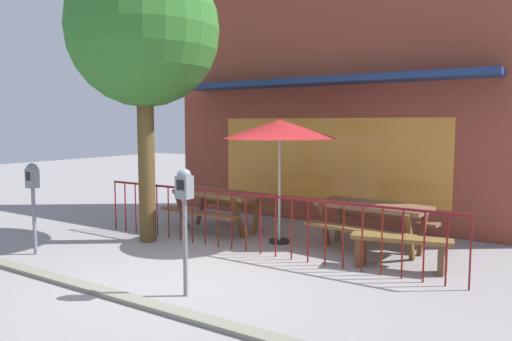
{
  "coord_description": "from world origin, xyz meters",
  "views": [
    {
      "loc": [
        4.12,
        -4.73,
        2.09
      ],
      "look_at": [
        -0.2,
        2.02,
        1.3
      ],
      "focal_mm": 33.61,
      "sensor_mm": 36.0,
      "label": 1
    }
  ],
  "objects_px": {
    "patio_umbrella": "(280,130)",
    "parking_meter_far": "(184,198)",
    "patio_bench": "(401,246)",
    "street_tree": "(144,32)",
    "parking_meter_near": "(33,184)",
    "picnic_table_right": "(372,214)",
    "picnic_table_left": "(218,200)"
  },
  "relations": [
    {
      "from": "patio_umbrella",
      "to": "parking_meter_far",
      "type": "height_order",
      "value": "patio_umbrella"
    },
    {
      "from": "patio_bench",
      "to": "street_tree",
      "type": "xyz_separation_m",
      "value": [
        -4.26,
        -0.74,
        3.29
      ]
    },
    {
      "from": "patio_bench",
      "to": "parking_meter_far",
      "type": "xyz_separation_m",
      "value": [
        -1.9,
        -2.45,
        0.85
      ]
    },
    {
      "from": "patio_umbrella",
      "to": "parking_meter_near",
      "type": "relative_size",
      "value": 1.47
    },
    {
      "from": "patio_umbrella",
      "to": "patio_bench",
      "type": "bearing_deg",
      "value": -10.85
    },
    {
      "from": "picnic_table_right",
      "to": "parking_meter_near",
      "type": "relative_size",
      "value": 1.32
    },
    {
      "from": "picnic_table_left",
      "to": "picnic_table_right",
      "type": "distance_m",
      "value": 3.01
    },
    {
      "from": "patio_bench",
      "to": "picnic_table_right",
      "type": "bearing_deg",
      "value": 130.72
    },
    {
      "from": "patio_umbrella",
      "to": "parking_meter_far",
      "type": "relative_size",
      "value": 1.38
    },
    {
      "from": "picnic_table_left",
      "to": "parking_meter_near",
      "type": "distance_m",
      "value": 3.31
    },
    {
      "from": "patio_bench",
      "to": "street_tree",
      "type": "relative_size",
      "value": 0.29
    },
    {
      "from": "picnic_table_right",
      "to": "parking_meter_far",
      "type": "relative_size",
      "value": 1.24
    },
    {
      "from": "parking_meter_far",
      "to": "picnic_table_left",
      "type": "bearing_deg",
      "value": 120.64
    },
    {
      "from": "picnic_table_right",
      "to": "street_tree",
      "type": "distance_m",
      "value": 4.92
    },
    {
      "from": "parking_meter_near",
      "to": "parking_meter_far",
      "type": "height_order",
      "value": "parking_meter_far"
    },
    {
      "from": "patio_umbrella",
      "to": "patio_bench",
      "type": "height_order",
      "value": "patio_umbrella"
    },
    {
      "from": "parking_meter_far",
      "to": "street_tree",
      "type": "height_order",
      "value": "street_tree"
    },
    {
      "from": "picnic_table_left",
      "to": "parking_meter_near",
      "type": "xyz_separation_m",
      "value": [
        -1.45,
        -2.93,
        0.52
      ]
    },
    {
      "from": "picnic_table_right",
      "to": "patio_umbrella",
      "type": "xyz_separation_m",
      "value": [
        -1.54,
        -0.39,
        1.37
      ]
    },
    {
      "from": "parking_meter_far",
      "to": "street_tree",
      "type": "relative_size",
      "value": 0.31
    },
    {
      "from": "picnic_table_right",
      "to": "parking_meter_far",
      "type": "height_order",
      "value": "parking_meter_far"
    },
    {
      "from": "patio_umbrella",
      "to": "patio_bench",
      "type": "relative_size",
      "value": 1.5
    },
    {
      "from": "parking_meter_near",
      "to": "patio_bench",
      "type": "bearing_deg",
      "value": 24.28
    },
    {
      "from": "picnic_table_left",
      "to": "patio_bench",
      "type": "distance_m",
      "value": 3.77
    },
    {
      "from": "picnic_table_right",
      "to": "patio_bench",
      "type": "bearing_deg",
      "value": -49.28
    },
    {
      "from": "patio_bench",
      "to": "parking_meter_near",
      "type": "xyz_separation_m",
      "value": [
        -5.16,
        -2.33,
        0.78
      ]
    },
    {
      "from": "picnic_table_left",
      "to": "parking_meter_far",
      "type": "xyz_separation_m",
      "value": [
        1.81,
        -3.06,
        0.59
      ]
    },
    {
      "from": "parking_meter_near",
      "to": "picnic_table_right",
      "type": "bearing_deg",
      "value": 35.27
    },
    {
      "from": "patio_bench",
      "to": "parking_meter_far",
      "type": "height_order",
      "value": "parking_meter_far"
    },
    {
      "from": "picnic_table_left",
      "to": "patio_bench",
      "type": "relative_size",
      "value": 1.34
    },
    {
      "from": "picnic_table_right",
      "to": "parking_meter_near",
      "type": "xyz_separation_m",
      "value": [
        -4.45,
        -3.15,
        0.52
      ]
    },
    {
      "from": "picnic_table_right",
      "to": "picnic_table_left",
      "type": "bearing_deg",
      "value": -175.85
    }
  ]
}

